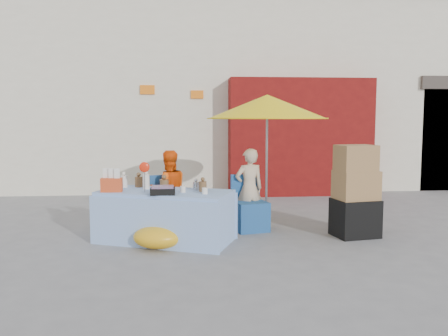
{
  "coord_description": "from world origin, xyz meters",
  "views": [
    {
      "loc": [
        -0.43,
        -6.22,
        1.72
      ],
      "look_at": [
        0.17,
        0.6,
        1.0
      ],
      "focal_mm": 38.0,
      "sensor_mm": 36.0,
      "label": 1
    }
  ],
  "objects": [
    {
      "name": "umbrella",
      "position": [
        0.9,
        1.17,
        1.89
      ],
      "size": [
        1.9,
        1.9,
        2.09
      ],
      "color": "gray",
      "rests_on": "ground"
    },
    {
      "name": "box_stack",
      "position": [
        2.07,
        0.38,
        0.62
      ],
      "size": [
        0.68,
        0.59,
        1.34
      ],
      "rotation": [
        0.0,
        0.0,
        0.18
      ],
      "color": "black",
      "rests_on": "ground"
    },
    {
      "name": "vendor_orange",
      "position": [
        -0.65,
        1.02,
        0.62
      ],
      "size": [
        0.69,
        0.6,
        1.23
      ],
      "primitive_type": "imported",
      "rotation": [
        0.0,
        0.0,
        3.38
      ],
      "color": "#FF570D",
      "rests_on": "ground"
    },
    {
      "name": "tarp_bundle",
      "position": [
        -0.75,
        -0.01,
        0.16
      ],
      "size": [
        0.83,
        0.74,
        0.31
      ],
      "primitive_type": "ellipsoid",
      "rotation": [
        0.0,
        0.0,
        -0.3
      ],
      "color": "gold",
      "rests_on": "ground"
    },
    {
      "name": "chair_right",
      "position": [
        0.59,
        0.89,
        0.26
      ],
      "size": [
        0.58,
        0.57,
        0.85
      ],
      "rotation": [
        0.0,
        0.0,
        0.24
      ],
      "color": "#1E4E8E",
      "rests_on": "ground"
    },
    {
      "name": "ground",
      "position": [
        0.0,
        0.0,
        0.0
      ],
      "size": [
        80.0,
        80.0,
        0.0
      ],
      "primitive_type": "plane",
      "color": "slate",
      "rests_on": "ground"
    },
    {
      "name": "vendor_beige",
      "position": [
        0.6,
        1.02,
        0.63
      ],
      "size": [
        0.52,
        0.4,
        1.25
      ],
      "primitive_type": "imported",
      "rotation": [
        0.0,
        0.0,
        3.38
      ],
      "color": "#CFB392",
      "rests_on": "ground"
    },
    {
      "name": "chair_left",
      "position": [
        -0.66,
        0.89,
        0.26
      ],
      "size": [
        0.58,
        0.57,
        0.85
      ],
      "rotation": [
        0.0,
        0.0,
        0.24
      ],
      "color": "#1E4E8E",
      "rests_on": "ground"
    },
    {
      "name": "backdrop",
      "position": [
        0.52,
        7.52,
        3.1
      ],
      "size": [
        14.0,
        8.0,
        7.8
      ],
      "color": "silver",
      "rests_on": "ground"
    },
    {
      "name": "market_table",
      "position": [
        -0.69,
        0.33,
        0.37
      ],
      "size": [
        2.05,
        1.5,
        1.13
      ],
      "rotation": [
        0.0,
        0.0,
        -0.38
      ],
      "color": "#9ABDF7",
      "rests_on": "ground"
    }
  ]
}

